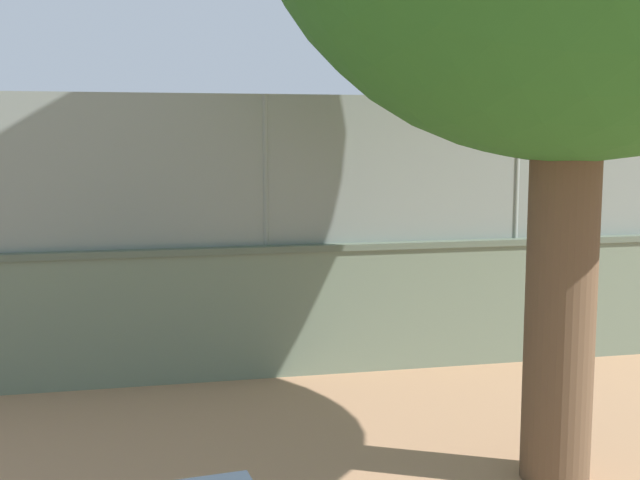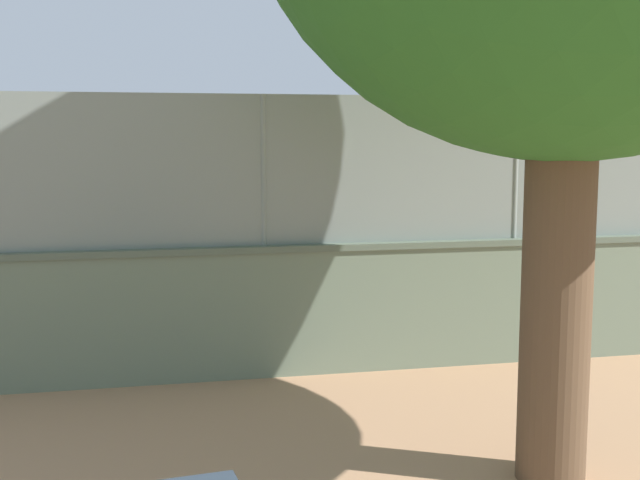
# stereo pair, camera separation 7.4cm
# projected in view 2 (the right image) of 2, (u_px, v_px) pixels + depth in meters

# --- Properties ---
(ground_plane) EXTENTS (260.00, 260.00, 0.00)m
(ground_plane) POSITION_uv_depth(u_px,v_px,m) (343.00, 254.00, 20.19)
(ground_plane) COLOR tan
(perimeter_wall) EXTENTS (23.32, 0.96, 1.62)m
(perimeter_wall) POSITION_uv_depth(u_px,v_px,m) (392.00, 304.00, 10.29)
(perimeter_wall) COLOR slate
(perimeter_wall) RESTS_ON ground_plane
(fence_panel_on_wall) EXTENTS (22.92, 0.64, 1.81)m
(fence_panel_on_wall) POSITION_uv_depth(u_px,v_px,m) (394.00, 169.00, 10.07)
(fence_panel_on_wall) COLOR gray
(fence_panel_on_wall) RESTS_ON perimeter_wall
(player_crossing_court) EXTENTS (0.72, 1.15, 1.61)m
(player_crossing_court) POSITION_uv_depth(u_px,v_px,m) (342.00, 216.00, 20.12)
(player_crossing_court) COLOR #591919
(player_crossing_court) RESTS_ON ground_plane
(player_baseline_waiting) EXTENTS (1.02, 0.74, 1.58)m
(player_baseline_waiting) POSITION_uv_depth(u_px,v_px,m) (348.00, 245.00, 15.08)
(player_baseline_waiting) COLOR #591919
(player_baseline_waiting) RESTS_ON ground_plane
(player_foreground_swinging) EXTENTS (0.68, 0.96, 1.70)m
(player_foreground_swinging) POSITION_uv_depth(u_px,v_px,m) (172.00, 226.00, 17.37)
(player_foreground_swinging) COLOR black
(player_foreground_swinging) RESTS_ON ground_plane
(sports_ball) EXTENTS (0.10, 0.10, 0.10)m
(sports_ball) POSITION_uv_depth(u_px,v_px,m) (317.00, 261.00, 18.77)
(sports_ball) COLOR white
(sports_ball) RESTS_ON ground_plane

